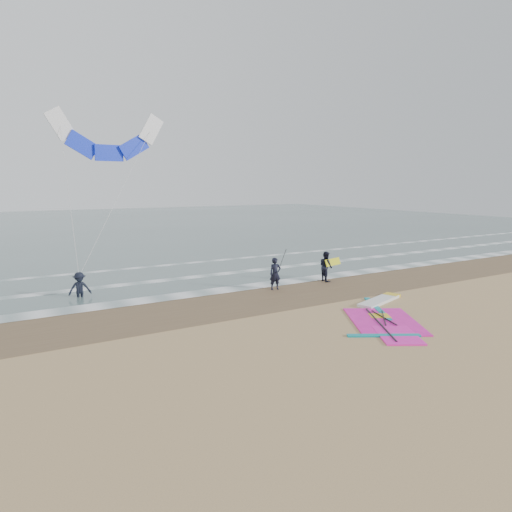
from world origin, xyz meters
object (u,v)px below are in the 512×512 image
windsurf_rig (384,315)px  surf_kite (108,140)px  person_standing (275,274)px  person_walking (326,266)px  person_wading (79,281)px

windsurf_rig → surf_kite: (-7.62, 13.00, 7.61)m
person_standing → person_walking: (3.51, 0.29, 0.01)m
person_wading → surf_kite: 8.10m
person_walking → person_wading: 12.71m
person_walking → surf_kite: 13.66m
surf_kite → windsurf_rig: bearing=-59.6°
windsurf_rig → person_standing: bearing=101.5°
windsurf_rig → person_standing: person_standing is taller
surf_kite → person_wading: bearing=-125.1°
person_wading → person_standing: bearing=-17.0°
person_wading → surf_kite: surf_kite is taller
person_walking → surf_kite: surf_kite is taller
surf_kite → person_standing: bearing=-46.9°
person_standing → person_walking: 3.53m
person_walking → person_wading: person_walking is taller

